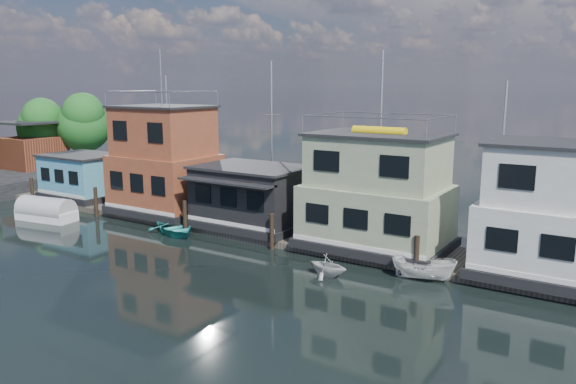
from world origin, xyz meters
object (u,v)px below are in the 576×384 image
Objects in this scene: houseboat_white at (568,215)px; motorboat at (424,268)px; houseboat_dark at (252,196)px; houseboat_blue at (83,176)px; houseboat_green at (377,194)px; tarp_runabout at (46,211)px; dinghy_white at (328,265)px; houseboat_red at (165,162)px; dinghy_teal at (175,228)px.

houseboat_white reaches higher than motorboat.
houseboat_blue is at bearing 179.94° from houseboat_dark.
houseboat_blue is 0.76× the size of houseboat_green.
houseboat_white is (19.00, 0.02, 1.12)m from houseboat_dark.
houseboat_dark reaches higher than tarp_runabout.
houseboat_white is 7.34m from motorboat.
tarp_runabout reaches higher than dinghy_white.
houseboat_red is at bearing -180.00° from houseboat_white.
dinghy_white is at bearing -94.37° from houseboat_green.
dinghy_white is (16.61, -5.15, -3.52)m from houseboat_red.
motorboat is at bearing -37.76° from houseboat_green.
dinghy_white is at bearing -7.49° from tarp_runabout.
houseboat_white is at bearing 0.86° from tarp_runabout.
houseboat_red is 6.49m from dinghy_teal.
houseboat_dark is at bearing 12.51° from tarp_runabout.
houseboat_red is at bearing 0.00° from houseboat_blue.
houseboat_blue is 26.53m from houseboat_green.
houseboat_dark is at bearing -25.72° from dinghy_teal.
houseboat_dark reaches higher than dinghy_white.
tarp_runabout is (-6.49, -5.65, -3.42)m from houseboat_red.
houseboat_green reaches higher than houseboat_dark.
dinghy_teal is 16.90m from motorboat.
houseboat_blue reaches higher than tarp_runabout.
tarp_runabout is at bearing -158.77° from houseboat_dark.
houseboat_red is 1.41× the size of houseboat_white.
houseboat_dark is 0.88× the size of houseboat_green.
houseboat_green is 1.77× the size of tarp_runabout.
dinghy_white is (26.11, -5.15, -1.62)m from houseboat_blue.
houseboat_white is at bearing -0.00° from houseboat_green.
houseboat_blue is 1.60× the size of dinghy_teal.
houseboat_green is (26.50, 0.00, 1.34)m from houseboat_blue.
houseboat_blue reaches higher than dinghy_teal.
tarp_runabout is (3.01, -5.65, -1.52)m from houseboat_blue.
houseboat_green is at bearing 0.00° from houseboat_blue.
motorboat is (27.51, 2.53, -0.05)m from tarp_runabout.
tarp_runabout is at bearing 125.19° from dinghy_teal.
houseboat_green is 2.10× the size of dinghy_teal.
dinghy_white reaches higher than dinghy_teal.
motorboat is at bearing -152.46° from houseboat_white.
houseboat_dark is 0.88× the size of houseboat_white.
houseboat_green reaches higher than tarp_runabout.
houseboat_dark is 15.64m from tarp_runabout.
houseboat_blue is 26.66m from dinghy_white.
houseboat_green is at bearing 44.99° from motorboat.
motorboat is at bearing -8.43° from houseboat_red.
houseboat_green reaches higher than dinghy_white.
dinghy_white is at bearing 107.52° from motorboat.
houseboat_red is 3.61× the size of motorboat.
houseboat_red is 5.35× the size of dinghy_white.
houseboat_blue is 2.89× the size of dinghy_white.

